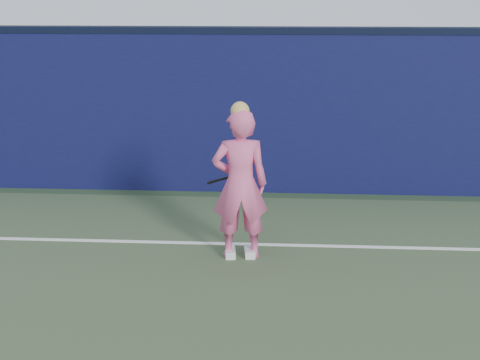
{
  "coord_description": "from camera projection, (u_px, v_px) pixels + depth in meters",
  "views": [
    {
      "loc": [
        -0.27,
        -3.99,
        3.16
      ],
      "look_at": [
        -0.74,
        3.63,
        0.97
      ],
      "focal_mm": 50.0,
      "sensor_mm": 36.0,
      "label": 1
    }
  ],
  "objects": [
    {
      "name": "wall_cap",
      "position": [
        300.0,
        30.0,
        10.21
      ],
      "size": [
        24.0,
        0.42,
        0.1
      ],
      "primitive_type": "cube",
      "color": "black",
      "rests_on": "backstop_wall"
    },
    {
      "name": "player",
      "position": [
        240.0,
        184.0,
        7.95
      ],
      "size": [
        0.71,
        0.51,
        1.91
      ],
      "rotation": [
        0.0,
        0.0,
        3.26
      ],
      "color": "#EA5B90",
      "rests_on": "ground"
    },
    {
      "name": "backstop_wall",
      "position": [
        298.0,
        114.0,
        10.57
      ],
      "size": [
        24.0,
        0.4,
        2.5
      ],
      "primitive_type": "cube",
      "color": "#0C0E37",
      "rests_on": "ground"
    },
    {
      "name": "racket",
      "position": [
        238.0,
        175.0,
        8.37
      ],
      "size": [
        0.58,
        0.15,
        0.31
      ],
      "rotation": [
        0.0,
        0.0,
        -0.03
      ],
      "color": "black",
      "rests_on": "ground"
    }
  ]
}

